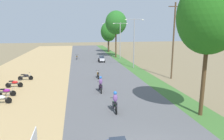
# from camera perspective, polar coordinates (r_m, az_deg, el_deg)

# --- Properties ---
(parked_motorbike_nearest) EXTENTS (1.80, 0.54, 0.94)m
(parked_motorbike_nearest) POSITION_cam_1_polar(r_m,az_deg,el_deg) (19.77, -28.91, -7.04)
(parked_motorbike_nearest) COLOR black
(parked_motorbike_nearest) RESTS_ON dirt_shoulder
(parked_motorbike_second) EXTENTS (1.80, 0.54, 0.94)m
(parked_motorbike_second) POSITION_cam_1_polar(r_m,az_deg,el_deg) (21.64, -27.74, -5.40)
(parked_motorbike_second) COLOR black
(parked_motorbike_second) RESTS_ON dirt_shoulder
(parked_motorbike_third) EXTENTS (1.80, 0.54, 0.94)m
(parked_motorbike_third) POSITION_cam_1_polar(r_m,az_deg,el_deg) (24.51, -25.88, -3.35)
(parked_motorbike_third) COLOR black
(parked_motorbike_third) RESTS_ON dirt_shoulder
(parked_motorbike_fourth) EXTENTS (1.80, 0.54, 0.94)m
(parked_motorbike_fourth) POSITION_cam_1_polar(r_m,az_deg,el_deg) (27.39, -23.21, -1.65)
(parked_motorbike_fourth) COLOR black
(parked_motorbike_fourth) RESTS_ON dirt_shoulder
(median_tree_nearest) EXTENTS (4.36, 4.36, 9.81)m
(median_tree_nearest) POSITION_cam_1_polar(r_m,az_deg,el_deg) (15.61, 25.81, 13.54)
(median_tree_nearest) COLOR #4C351E
(median_tree_nearest) RESTS_ON median_strip
(median_tree_second) EXTENTS (4.67, 4.67, 10.23)m
(median_tree_second) POSITION_cam_1_polar(r_m,az_deg,el_deg) (45.60, 1.13, 13.22)
(median_tree_second) COLOR #4C351E
(median_tree_second) RESTS_ON median_strip
(median_tree_third) EXTENTS (4.25, 4.25, 8.18)m
(median_tree_third) POSITION_cam_1_polar(r_m,az_deg,el_deg) (55.64, -0.96, 10.77)
(median_tree_third) COLOR #4C351E
(median_tree_third) RESTS_ON median_strip
(streetlamp_near) EXTENTS (3.16, 0.20, 7.93)m
(streetlamp_near) POSITION_cam_1_polar(r_m,az_deg,el_deg) (33.01, 6.24, 8.46)
(streetlamp_near) COLOR gray
(streetlamp_near) RESTS_ON median_strip
(streetlamp_mid) EXTENTS (3.16, 0.20, 7.58)m
(streetlamp_mid) POSITION_cam_1_polar(r_m,az_deg,el_deg) (42.90, 2.32, 8.98)
(streetlamp_mid) COLOR gray
(streetlamp_mid) RESTS_ON median_strip
(streetlamp_far) EXTENTS (3.16, 0.20, 7.95)m
(streetlamp_far) POSITION_cam_1_polar(r_m,az_deg,el_deg) (58.93, -1.20, 9.87)
(streetlamp_far) COLOR gray
(streetlamp_far) RESTS_ON median_strip
(utility_pole_near) EXTENTS (1.80, 0.20, 9.53)m
(utility_pole_near) POSITION_cam_1_polar(r_m,az_deg,el_deg) (26.77, 16.96, 8.04)
(utility_pole_near) COLOR brown
(utility_pole_near) RESTS_ON ground
(car_sedan_white) EXTENTS (1.10, 2.26, 1.19)m
(car_sedan_white) POSITION_cam_1_polar(r_m,az_deg,el_deg) (39.00, -2.98, 3.25)
(car_sedan_white) COLOR silver
(car_sedan_white) RESTS_ON road_strip
(motorbike_foreground_rider) EXTENTS (0.54, 1.80, 1.66)m
(motorbike_foreground_rider) POSITION_cam_1_polar(r_m,az_deg,el_deg) (15.72, 0.81, -8.98)
(motorbike_foreground_rider) COLOR black
(motorbike_foreground_rider) RESTS_ON road_strip
(motorbike_ahead_second) EXTENTS (0.54, 1.80, 1.66)m
(motorbike_ahead_second) POSITION_cam_1_polar(r_m,az_deg,el_deg) (20.47, -3.27, -4.09)
(motorbike_ahead_second) COLOR black
(motorbike_ahead_second) RESTS_ON road_strip
(motorbike_ahead_third) EXTENTS (0.54, 1.80, 0.94)m
(motorbike_ahead_third) POSITION_cam_1_polar(r_m,az_deg,el_deg) (26.30, -3.99, -1.20)
(motorbike_ahead_third) COLOR black
(motorbike_ahead_third) RESTS_ON road_strip
(motorbike_ahead_fourth) EXTENTS (0.54, 1.80, 0.94)m
(motorbike_ahead_fourth) POSITION_cam_1_polar(r_m,az_deg,el_deg) (43.36, -9.87, 3.71)
(motorbike_ahead_fourth) COLOR black
(motorbike_ahead_fourth) RESTS_ON road_strip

